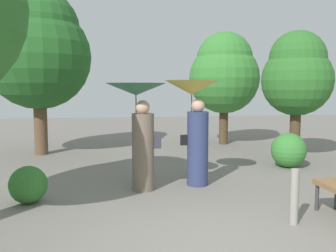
{
  "coord_description": "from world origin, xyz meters",
  "views": [
    {
      "loc": [
        -1.12,
        -4.25,
        1.95
      ],
      "look_at": [
        0.0,
        3.15,
        1.17
      ],
      "focal_mm": 39.71,
      "sensor_mm": 36.0,
      "label": 1
    }
  ],
  "objects_px": {
    "person_left": "(139,119)",
    "tree_near_right": "(297,74)",
    "tree_mid_right": "(224,72)",
    "person_right": "(194,115)",
    "path_marker_post": "(294,197)",
    "tree_near_left": "(38,49)"
  },
  "relations": [
    {
      "from": "person_left",
      "to": "tree_near_right",
      "type": "relative_size",
      "value": 0.59
    },
    {
      "from": "tree_near_left",
      "to": "path_marker_post",
      "type": "relative_size",
      "value": 5.9
    },
    {
      "from": "person_left",
      "to": "person_right",
      "type": "bearing_deg",
      "value": -72.58
    },
    {
      "from": "tree_mid_right",
      "to": "path_marker_post",
      "type": "relative_size",
      "value": 4.74
    },
    {
      "from": "tree_near_right",
      "to": "path_marker_post",
      "type": "xyz_separation_m",
      "value": [
        -2.37,
        -4.58,
        -1.9
      ]
    },
    {
      "from": "person_right",
      "to": "path_marker_post",
      "type": "distance_m",
      "value": 2.69
    },
    {
      "from": "person_right",
      "to": "tree_near_right",
      "type": "height_order",
      "value": "tree_near_right"
    },
    {
      "from": "person_right",
      "to": "tree_near_right",
      "type": "relative_size",
      "value": 0.6
    },
    {
      "from": "tree_near_right",
      "to": "person_left",
      "type": "bearing_deg",
      "value": -150.65
    },
    {
      "from": "tree_near_right",
      "to": "tree_mid_right",
      "type": "bearing_deg",
      "value": 111.74
    },
    {
      "from": "tree_near_right",
      "to": "tree_mid_right",
      "type": "xyz_separation_m",
      "value": [
        -1.14,
        2.85,
        0.14
      ]
    },
    {
      "from": "tree_near_right",
      "to": "tree_mid_right",
      "type": "height_order",
      "value": "tree_mid_right"
    },
    {
      "from": "path_marker_post",
      "to": "tree_mid_right",
      "type": "bearing_deg",
      "value": 80.55
    },
    {
      "from": "tree_near_left",
      "to": "person_left",
      "type": "bearing_deg",
      "value": -58.72
    },
    {
      "from": "person_right",
      "to": "tree_near_right",
      "type": "xyz_separation_m",
      "value": [
        3.31,
        2.27,
        0.9
      ]
    },
    {
      "from": "person_left",
      "to": "person_right",
      "type": "distance_m",
      "value": 1.12
    },
    {
      "from": "tree_near_right",
      "to": "path_marker_post",
      "type": "relative_size",
      "value": 4.3
    },
    {
      "from": "person_left",
      "to": "tree_near_right",
      "type": "distance_m",
      "value": 5.15
    },
    {
      "from": "person_left",
      "to": "person_right",
      "type": "relative_size",
      "value": 0.97
    },
    {
      "from": "tree_mid_right",
      "to": "person_right",
      "type": "bearing_deg",
      "value": -113.04
    },
    {
      "from": "tree_mid_right",
      "to": "person_left",
      "type": "bearing_deg",
      "value": -121.59
    },
    {
      "from": "person_left",
      "to": "tree_near_left",
      "type": "height_order",
      "value": "tree_near_left"
    }
  ]
}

